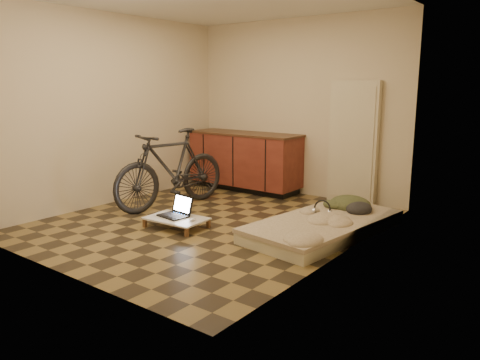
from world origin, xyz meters
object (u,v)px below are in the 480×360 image
Objects in this scene: lap_desk at (176,219)px; laptop at (177,212)px; bicycle at (171,165)px; futon at (323,226)px.

lap_desk is 1.97× the size of laptop.
bicycle is 4.89× the size of laptop.
laptop reaches higher than lap_desk.
laptop reaches higher than futon.
futon reaches higher than lap_desk.
futon is (2.20, 0.21, -0.50)m from bicycle.
futon is at bearing 26.15° from lap_desk.
bicycle is 2.26m from futon.
futon is 5.57× the size of laptop.
futon is 1.70m from lap_desk.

